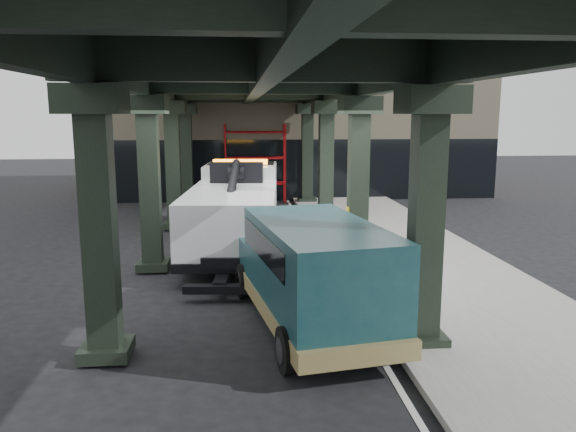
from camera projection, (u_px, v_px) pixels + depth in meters
ground at (275, 288)px, 14.69m from camera, size 90.00×90.00×0.00m
sidewalk at (418, 262)px, 17.04m from camera, size 5.00×40.00×0.15m
lane_stripe at (327, 266)px, 16.80m from camera, size 0.12×38.00×0.01m
viaduct at (255, 79)px, 15.64m from camera, size 7.40×32.00×6.40m
building at (285, 122)px, 33.75m from camera, size 22.00×10.00×8.00m
scaffolding at (255, 162)px, 28.66m from camera, size 3.08×0.88×4.00m
tow_truck at (237, 206)px, 18.66m from camera, size 3.33×9.41×3.03m
towed_van at (312, 271)px, 11.70m from camera, size 3.15×6.09×2.36m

